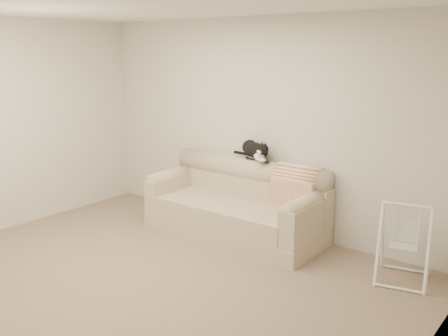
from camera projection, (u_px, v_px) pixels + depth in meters
name	position (u px, v px, depth m)	size (l,w,h in m)	color
ground_plane	(146.00, 281.00, 4.87)	(5.00, 5.00, 0.00)	#74604E
room_shell	(140.00, 126.00, 4.53)	(5.04, 4.04, 2.60)	beige
sofa	(238.00, 206.00, 6.08)	(2.20, 0.93, 0.90)	tan
remote_a	(253.00, 159.00, 6.10)	(0.18, 0.05, 0.03)	black
remote_b	(265.00, 161.00, 5.98)	(0.16, 0.15, 0.02)	black
tuxedo_cat	(255.00, 150.00, 6.09)	(0.61, 0.42, 0.25)	black
throw_blanket	(298.00, 181.00, 5.75)	(0.55, 0.38, 0.58)	#CA5430
baby_swing	(405.00, 242.00, 4.81)	(0.58, 0.60, 0.79)	white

